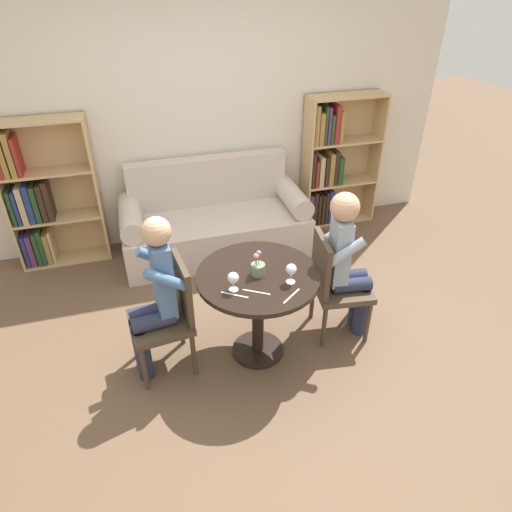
{
  "coord_description": "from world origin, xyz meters",
  "views": [
    {
      "loc": [
        -0.74,
        -2.49,
        2.62
      ],
      "look_at": [
        0.0,
        0.05,
        0.87
      ],
      "focal_mm": 32.0,
      "sensor_mm": 36.0,
      "label": 1
    }
  ],
  "objects_px": {
    "bookshelf_right": "(331,164)",
    "person_left": "(154,297)",
    "couch": "(215,223)",
    "wine_glass_left": "(233,278)",
    "person_right": "(348,262)",
    "chair_left": "(169,312)",
    "flower_vase": "(257,267)",
    "chair_right": "(334,282)",
    "wine_glass_right": "(291,270)",
    "bookshelf_left": "(41,199)"
  },
  "relations": [
    {
      "from": "bookshelf_right",
      "to": "wine_glass_left",
      "type": "xyz_separation_m",
      "value": [
        -1.59,
        -1.97,
        0.15
      ]
    },
    {
      "from": "wine_glass_right",
      "to": "flower_vase",
      "type": "bearing_deg",
      "value": 141.02
    },
    {
      "from": "person_right",
      "to": "flower_vase",
      "type": "relative_size",
      "value": 6.67
    },
    {
      "from": "couch",
      "to": "wine_glass_left",
      "type": "relative_size",
      "value": 13.38
    },
    {
      "from": "couch",
      "to": "chair_left",
      "type": "xyz_separation_m",
      "value": [
        -0.64,
        -1.51,
        0.18
      ]
    },
    {
      "from": "wine_glass_left",
      "to": "bookshelf_left",
      "type": "bearing_deg",
      "value": 125.4
    },
    {
      "from": "couch",
      "to": "wine_glass_left",
      "type": "height_order",
      "value": "couch"
    },
    {
      "from": "bookshelf_right",
      "to": "person_left",
      "type": "xyz_separation_m",
      "value": [
        -2.11,
        -1.79,
        -0.03
      ]
    },
    {
      "from": "person_left",
      "to": "bookshelf_right",
      "type": "bearing_deg",
      "value": 124.17
    },
    {
      "from": "person_right",
      "to": "chair_left",
      "type": "bearing_deg",
      "value": 96.88
    },
    {
      "from": "couch",
      "to": "chair_left",
      "type": "bearing_deg",
      "value": -112.91
    },
    {
      "from": "person_left",
      "to": "wine_glass_right",
      "type": "distance_m",
      "value": 0.96
    },
    {
      "from": "flower_vase",
      "to": "person_right",
      "type": "bearing_deg",
      "value": 3.9
    },
    {
      "from": "chair_right",
      "to": "flower_vase",
      "type": "distance_m",
      "value": 0.72
    },
    {
      "from": "person_right",
      "to": "bookshelf_left",
      "type": "bearing_deg",
      "value": 60.07
    },
    {
      "from": "person_right",
      "to": "flower_vase",
      "type": "bearing_deg",
      "value": 101.47
    },
    {
      "from": "bookshelf_left",
      "to": "wine_glass_right",
      "type": "relative_size",
      "value": 9.87
    },
    {
      "from": "chair_left",
      "to": "wine_glass_left",
      "type": "distance_m",
      "value": 0.59
    },
    {
      "from": "bookshelf_left",
      "to": "flower_vase",
      "type": "distance_m",
      "value": 2.44
    },
    {
      "from": "bookshelf_left",
      "to": "wine_glass_right",
      "type": "xyz_separation_m",
      "value": [
        1.8,
        -2.0,
        0.17
      ]
    },
    {
      "from": "bookshelf_left",
      "to": "chair_right",
      "type": "bearing_deg",
      "value": -38.24
    },
    {
      "from": "couch",
      "to": "bookshelf_left",
      "type": "relative_size",
      "value": 1.29
    },
    {
      "from": "bookshelf_right",
      "to": "wine_glass_left",
      "type": "relative_size",
      "value": 10.37
    },
    {
      "from": "wine_glass_right",
      "to": "chair_left",
      "type": "bearing_deg",
      "value": 164.96
    },
    {
      "from": "person_left",
      "to": "flower_vase",
      "type": "bearing_deg",
      "value": 79.92
    },
    {
      "from": "wine_glass_left",
      "to": "chair_right",
      "type": "bearing_deg",
      "value": 13.25
    },
    {
      "from": "person_right",
      "to": "wine_glass_right",
      "type": "relative_size",
      "value": 8.62
    },
    {
      "from": "couch",
      "to": "person_right",
      "type": "distance_m",
      "value": 1.73
    },
    {
      "from": "person_left",
      "to": "flower_vase",
      "type": "distance_m",
      "value": 0.74
    },
    {
      "from": "bookshelf_left",
      "to": "bookshelf_right",
      "type": "distance_m",
      "value": 2.99
    },
    {
      "from": "chair_right",
      "to": "wine_glass_left",
      "type": "relative_size",
      "value": 6.47
    },
    {
      "from": "person_left",
      "to": "flower_vase",
      "type": "xyz_separation_m",
      "value": [
        0.72,
        -0.05,
        0.14
      ]
    },
    {
      "from": "wine_glass_left",
      "to": "wine_glass_right",
      "type": "xyz_separation_m",
      "value": [
        0.4,
        -0.03,
        0.01
      ]
    },
    {
      "from": "couch",
      "to": "bookshelf_left",
      "type": "distance_m",
      "value": 1.67
    },
    {
      "from": "flower_vase",
      "to": "wine_glass_right",
      "type": "bearing_deg",
      "value": -38.98
    },
    {
      "from": "couch",
      "to": "person_left",
      "type": "height_order",
      "value": "person_left"
    },
    {
      "from": "bookshelf_left",
      "to": "wine_glass_left",
      "type": "distance_m",
      "value": 2.42
    },
    {
      "from": "bookshelf_left",
      "to": "person_right",
      "type": "relative_size",
      "value": 1.15
    },
    {
      "from": "chair_left",
      "to": "wine_glass_right",
      "type": "height_order",
      "value": "chair_left"
    },
    {
      "from": "wine_glass_right",
      "to": "person_right",
      "type": "bearing_deg",
      "value": 20.97
    },
    {
      "from": "couch",
      "to": "chair_right",
      "type": "xyz_separation_m",
      "value": [
        0.64,
        -1.51,
        0.18
      ]
    },
    {
      "from": "bookshelf_left",
      "to": "flower_vase",
      "type": "height_order",
      "value": "bookshelf_left"
    },
    {
      "from": "flower_vase",
      "to": "couch",
      "type": "bearing_deg",
      "value": 89.81
    },
    {
      "from": "couch",
      "to": "wine_glass_right",
      "type": "relative_size",
      "value": 12.74
    },
    {
      "from": "bookshelf_right",
      "to": "chair_right",
      "type": "bearing_deg",
      "value": -112.83
    },
    {
      "from": "chair_right",
      "to": "person_right",
      "type": "distance_m",
      "value": 0.2
    },
    {
      "from": "bookshelf_right",
      "to": "flower_vase",
      "type": "relative_size",
      "value": 7.64
    },
    {
      "from": "bookshelf_right",
      "to": "person_right",
      "type": "height_order",
      "value": "bookshelf_right"
    },
    {
      "from": "chair_left",
      "to": "wine_glass_right",
      "type": "relative_size",
      "value": 6.16
    },
    {
      "from": "person_left",
      "to": "flower_vase",
      "type": "height_order",
      "value": "person_left"
    }
  ]
}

